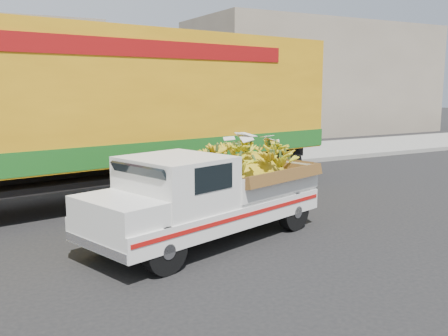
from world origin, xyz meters
TOP-DOWN VIEW (x-y plane):
  - ground at (0.00, 0.00)m, footprint 100.00×100.00m
  - curb at (0.00, 5.58)m, footprint 60.00×0.25m
  - sidewalk at (0.00, 7.68)m, footprint 60.00×4.00m
  - building_right at (14.00, 14.58)m, footprint 14.00×6.00m
  - pickup_truck at (-0.29, -0.51)m, footprint 4.57×2.78m
  - semi_trailer at (-1.31, 3.13)m, footprint 12.07×4.35m

SIDE VIEW (x-z plane):
  - ground at x=0.00m, z-range 0.00..0.00m
  - sidewalk at x=0.00m, z-range 0.00..0.14m
  - curb at x=0.00m, z-range 0.00..0.15m
  - pickup_truck at x=-0.29m, z-range 0.06..1.57m
  - semi_trailer at x=-1.31m, z-range 0.22..4.02m
  - building_right at x=14.00m, z-range 0.00..6.00m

